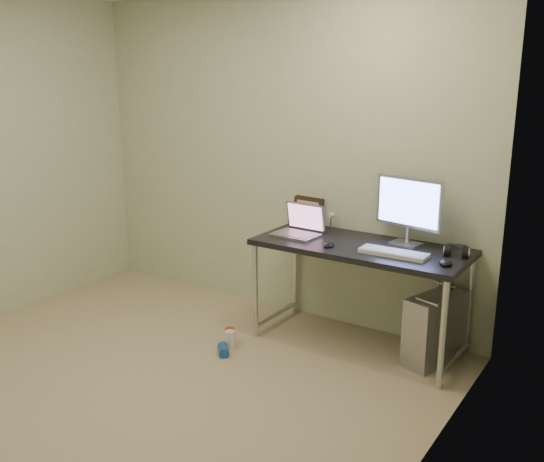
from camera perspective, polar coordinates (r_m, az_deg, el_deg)
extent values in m
plane|color=tan|center=(3.91, -14.14, -14.76)|extent=(3.50, 3.50, 0.00)
cube|color=beige|center=(4.80, 0.50, 7.01)|extent=(3.50, 0.02, 2.50)
cube|color=beige|center=(2.47, 12.51, -0.81)|extent=(0.02, 3.50, 2.50)
cube|color=black|center=(4.20, 8.35, -1.53)|extent=(1.46, 0.64, 0.04)
cylinder|color=silver|center=(4.42, -1.59, -5.67)|extent=(0.04, 0.04, 0.71)
cylinder|color=silver|center=(4.86, 2.21, -3.74)|extent=(0.04, 0.04, 0.71)
cylinder|color=silver|center=(3.85, 15.77, -9.44)|extent=(0.04, 0.04, 0.71)
cylinder|color=silver|center=(4.35, 18.08, -6.76)|extent=(0.04, 0.04, 0.71)
cylinder|color=silver|center=(4.74, 0.40, -7.80)|extent=(0.04, 0.56, 0.04)
cylinder|color=silver|center=(4.21, 16.71, -11.47)|extent=(0.04, 0.56, 0.04)
cube|color=#ADACB2|center=(4.23, 15.07, -8.88)|extent=(0.32, 0.49, 0.47)
cylinder|color=#BBBCC3|center=(3.97, 14.43, -6.47)|extent=(0.17, 0.07, 0.02)
cylinder|color=#BBBCC3|center=(4.31, 16.11, -4.88)|extent=(0.17, 0.07, 0.02)
cylinder|color=black|center=(4.38, 15.52, -5.79)|extent=(0.01, 0.16, 0.69)
cylinder|color=black|center=(4.35, 16.54, -6.32)|extent=(0.02, 0.11, 0.71)
cylinder|color=#B62A12|center=(4.40, -3.99, -9.90)|extent=(0.09, 0.09, 0.13)
cylinder|color=white|center=(4.36, -3.96, -10.16)|extent=(0.09, 0.09, 0.13)
cylinder|color=#1D4BA2|center=(4.28, -4.62, -11.09)|extent=(0.14, 0.14, 0.07)
cube|color=#BBBCC3|center=(4.37, 2.25, -0.37)|extent=(0.33, 0.24, 0.02)
cube|color=gray|center=(4.36, 2.25, -0.25)|extent=(0.29, 0.20, 0.00)
cube|color=#96969E|center=(4.44, 3.18, 1.35)|extent=(0.32, 0.06, 0.21)
cube|color=#794663|center=(4.43, 3.13, 1.33)|extent=(0.29, 0.05, 0.18)
cube|color=#BBBCC3|center=(4.25, 12.50, -1.16)|extent=(0.22, 0.18, 0.01)
cylinder|color=#BBBCC3|center=(4.25, 12.64, -0.31)|extent=(0.03, 0.03, 0.11)
cube|color=#BBBCC3|center=(4.19, 12.77, 2.65)|extent=(0.49, 0.13, 0.34)
cube|color=#6A7DFF|center=(4.17, 12.67, 2.60)|extent=(0.44, 0.09, 0.30)
cube|color=silver|center=(3.99, 11.37, -2.04)|extent=(0.44, 0.15, 0.03)
ellipsoid|color=black|center=(3.87, 16.04, -2.76)|extent=(0.11, 0.14, 0.04)
ellipsoid|color=black|center=(4.12, 5.38, -1.24)|extent=(0.07, 0.10, 0.03)
cylinder|color=black|center=(4.08, 16.24, -1.82)|extent=(0.05, 0.10, 0.09)
cylinder|color=black|center=(4.05, 17.72, -2.06)|extent=(0.05, 0.10, 0.09)
cube|color=black|center=(4.05, 17.03, -1.27)|extent=(0.12, 0.04, 0.01)
cube|color=black|center=(4.69, 3.36, 1.94)|extent=(0.28, 0.11, 0.22)
cylinder|color=silver|center=(4.57, 5.56, 0.77)|extent=(0.01, 0.01, 0.10)
cylinder|color=silver|center=(4.56, 5.58, 1.48)|extent=(0.05, 0.04, 0.04)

